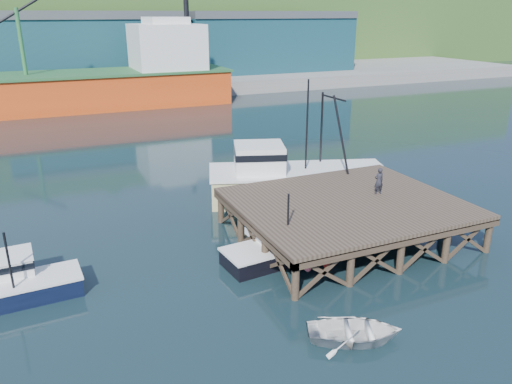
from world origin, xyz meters
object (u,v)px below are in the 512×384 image
boat_black (278,245)px  dockworker (379,181)px  trawler (295,176)px  dinghy (355,331)px  boat_navy (14,284)px

boat_black → dockworker: (6.85, 1.03, 2.21)m
trawler → dinghy: 15.65m
dinghy → dockworker: 11.41m
dinghy → dockworker: bearing=-17.1°
boat_navy → trawler: trawler is taller
trawler → dockworker: 6.69m
trawler → dockworker: (2.02, -6.25, 1.26)m
boat_black → dinghy: size_ratio=1.71×
boat_navy → dinghy: size_ratio=1.55×
boat_black → trawler: bearing=50.8°
dockworker → boat_navy: bearing=4.2°
dinghy → trawler: bearing=4.0°
boat_navy → dinghy: boat_navy is taller
boat_navy → dockworker: (19.20, -0.18, 2.20)m
boat_navy → boat_black: size_ratio=0.90×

